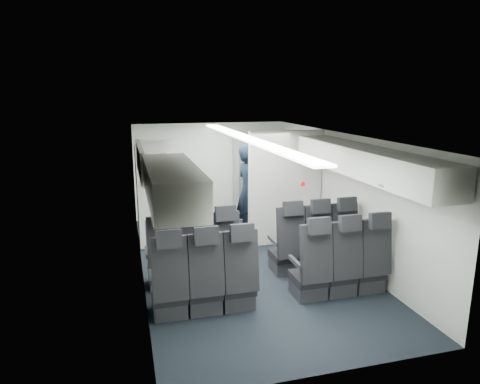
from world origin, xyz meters
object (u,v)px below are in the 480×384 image
seat_row_mid (276,276)px  boarding_door (140,194)px  seat_row_front (256,252)px  galley_unit (253,176)px  carry_on_bag (158,162)px  flight_attendant (248,191)px

seat_row_mid → boarding_door: bearing=118.8°
seat_row_front → seat_row_mid: same height
seat_row_front → galley_unit: size_ratio=1.75×
seat_row_front → carry_on_bag: 2.04m
seat_row_front → galley_unit: galley_unit is taller
flight_attendant → seat_row_mid: bearing=163.9°
boarding_door → carry_on_bag: (0.25, -1.49, 0.83)m
boarding_door → flight_attendant: boarding_door is taller
boarding_door → seat_row_front: bearing=-51.8°
galley_unit → flight_attendant: 1.40m
seat_row_front → carry_on_bag: carry_on_bag is taller
seat_row_mid → carry_on_bag: (-1.39, 1.49, 1.38)m
boarding_door → carry_on_bag: bearing=-80.5°
flight_attendant → seat_row_front: bearing=159.9°
galley_unit → seat_row_front: bearing=-106.3°
galley_unit → flight_attendant: size_ratio=1.03×
galley_unit → carry_on_bag: galley_unit is taller
seat_row_front → flight_attendant: (0.44, 1.95, 0.51)m
flight_attendant → carry_on_bag: bearing=119.3°
flight_attendant → carry_on_bag: 2.44m
galley_unit → carry_on_bag: size_ratio=5.36×
boarding_door → carry_on_bag: size_ratio=5.25×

